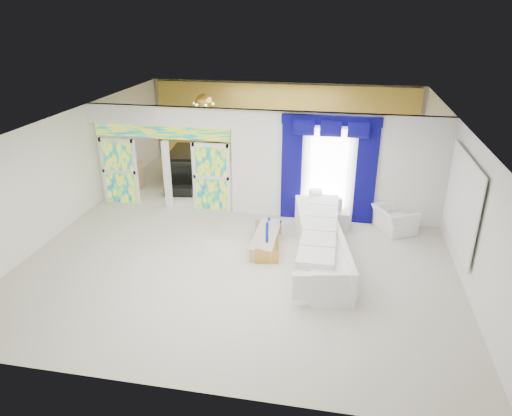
% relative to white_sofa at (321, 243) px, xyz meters
% --- Properties ---
extents(floor, '(12.00, 12.00, 0.00)m').
position_rel_white_sofa_xyz_m(floor, '(-1.89, 1.38, -0.40)').
color(floor, '#B7AF9E').
rests_on(floor, ground).
extents(dividing_wall, '(5.70, 0.18, 3.00)m').
position_rel_white_sofa_xyz_m(dividing_wall, '(0.26, 2.38, 1.10)').
color(dividing_wall, white).
rests_on(dividing_wall, ground).
extents(dividing_header, '(4.30, 0.18, 0.55)m').
position_rel_white_sofa_xyz_m(dividing_header, '(-4.74, 2.38, 2.33)').
color(dividing_header, white).
rests_on(dividing_header, dividing_wall).
extents(stained_panel_left, '(0.95, 0.04, 2.00)m').
position_rel_white_sofa_xyz_m(stained_panel_left, '(-6.16, 2.38, 0.60)').
color(stained_panel_left, '#994C3F').
rests_on(stained_panel_left, ground).
extents(stained_panel_right, '(0.95, 0.04, 2.00)m').
position_rel_white_sofa_xyz_m(stained_panel_right, '(-3.31, 2.38, 0.60)').
color(stained_panel_right, '#994C3F').
rests_on(stained_panel_right, ground).
extents(stained_transom, '(4.00, 0.05, 0.35)m').
position_rel_white_sofa_xyz_m(stained_transom, '(-4.74, 2.38, 1.85)').
color(stained_transom, '#994C3F').
rests_on(stained_transom, dividing_header).
extents(window_pane, '(1.00, 0.02, 2.30)m').
position_rel_white_sofa_xyz_m(window_pane, '(0.01, 2.28, 1.05)').
color(window_pane, white).
rests_on(window_pane, dividing_wall).
extents(blue_drape_left, '(0.55, 0.10, 2.80)m').
position_rel_white_sofa_xyz_m(blue_drape_left, '(-0.99, 2.25, 1.00)').
color(blue_drape_left, '#080342').
rests_on(blue_drape_left, ground).
extents(blue_drape_right, '(0.55, 0.10, 2.80)m').
position_rel_white_sofa_xyz_m(blue_drape_right, '(1.01, 2.25, 1.00)').
color(blue_drape_right, '#080342').
rests_on(blue_drape_right, ground).
extents(blue_pelmet, '(2.60, 0.12, 0.25)m').
position_rel_white_sofa_xyz_m(blue_pelmet, '(0.01, 2.25, 2.42)').
color(blue_pelmet, '#080342').
rests_on(blue_pelmet, dividing_wall).
extents(wall_mirror, '(0.04, 2.70, 1.90)m').
position_rel_white_sofa_xyz_m(wall_mirror, '(3.05, 0.38, 1.15)').
color(wall_mirror, white).
rests_on(wall_mirror, ground).
extents(gold_curtains, '(9.70, 0.12, 2.90)m').
position_rel_white_sofa_xyz_m(gold_curtains, '(-1.89, 7.28, 1.10)').
color(gold_curtains, gold).
rests_on(gold_curtains, ground).
extents(white_sofa, '(1.64, 4.25, 0.79)m').
position_rel_white_sofa_xyz_m(white_sofa, '(0.00, 0.00, 0.00)').
color(white_sofa, white).
rests_on(white_sofa, ground).
extents(coffee_table, '(0.85, 1.73, 0.37)m').
position_rel_white_sofa_xyz_m(coffee_table, '(-1.35, 0.30, -0.21)').
color(coffee_table, '#B58138').
rests_on(coffee_table, ground).
extents(console_table, '(1.30, 0.41, 0.43)m').
position_rel_white_sofa_xyz_m(console_table, '(0.02, 1.86, -0.18)').
color(console_table, white).
rests_on(console_table, ground).
extents(table_lamp, '(0.36, 0.36, 0.58)m').
position_rel_white_sofa_xyz_m(table_lamp, '(-0.28, 1.86, 0.33)').
color(table_lamp, white).
rests_on(table_lamp, console_table).
extents(armchair, '(1.26, 1.31, 0.66)m').
position_rel_white_sofa_xyz_m(armchair, '(1.84, 1.85, -0.06)').
color(armchair, white).
rests_on(armchair, ground).
extents(grand_piano, '(1.78, 2.20, 1.02)m').
position_rel_white_sofa_xyz_m(grand_piano, '(-4.65, 4.84, 0.11)').
color(grand_piano, black).
rests_on(grand_piano, ground).
extents(piano_bench, '(0.93, 0.46, 0.30)m').
position_rel_white_sofa_xyz_m(piano_bench, '(-4.65, 3.24, -0.25)').
color(piano_bench, black).
rests_on(piano_bench, ground).
extents(tv_console, '(0.64, 0.59, 0.88)m').
position_rel_white_sofa_xyz_m(tv_console, '(-6.36, 3.54, 0.04)').
color(tv_console, tan).
rests_on(tv_console, ground).
extents(chandelier, '(0.60, 0.60, 0.60)m').
position_rel_white_sofa_xyz_m(chandelier, '(-4.19, 4.78, 2.25)').
color(chandelier, gold).
rests_on(chandelier, ceiling).
extents(decanters, '(0.13, 0.54, 0.26)m').
position_rel_white_sofa_xyz_m(decanters, '(-1.34, 0.58, 0.07)').
color(decanters, silver).
rests_on(decanters, coffee_table).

